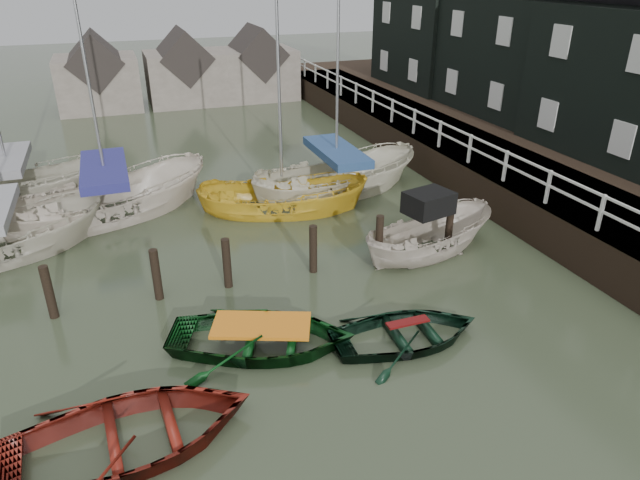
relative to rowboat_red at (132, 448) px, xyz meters
name	(u,v)px	position (x,y,z in m)	size (l,w,h in m)	color
ground	(307,340)	(3.99, 2.02, 0.00)	(120.00, 120.00, 0.00)	#303924
pier	(443,149)	(13.46, 12.02, 0.71)	(3.04, 32.00, 2.70)	black
land_strip	(547,152)	(18.99, 12.02, 0.00)	(14.00, 38.00, 1.50)	black
quay_houses	(595,22)	(18.98, 10.67, 5.68)	(6.52, 28.14, 10.01)	black
mooring_pilings	(231,269)	(2.87, 5.02, 0.50)	(13.72, 0.22, 1.80)	black
far_sheds	(182,72)	(4.82, 28.02, 1.86)	(14.00, 4.08, 4.39)	#665B51
rowboat_red	(132,448)	(0.00, 0.00, 0.00)	(3.20, 4.47, 0.93)	#63160E
rowboat_green	(263,348)	(2.95, 2.08, 0.00)	(2.95, 4.13, 0.86)	black
rowboat_dkgreen	(406,341)	(6.10, 1.19, 0.00)	(2.51, 3.51, 0.73)	black
motorboat	(428,250)	(8.79, 4.96, 0.09)	(4.85, 2.72, 2.73)	beige
sailboat_a	(0,254)	(-3.19, 9.04, 0.06)	(6.74, 4.05, 11.61)	beige
sailboat_b	(112,214)	(-0.01, 11.07, 0.06)	(7.68, 4.92, 12.48)	beige
sailboat_c	(283,210)	(5.64, 9.55, 0.01)	(6.28, 3.84, 9.94)	gold
sailboat_d	(336,190)	(8.04, 10.58, 0.06)	(7.07, 3.46, 11.23)	beige
sailboat_e	(16,199)	(-3.24, 13.69, 0.06)	(6.79, 2.91, 10.75)	#BCB6A0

